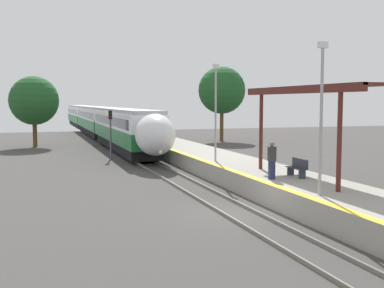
# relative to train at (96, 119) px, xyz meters

# --- Properties ---
(ground_plane) EXTENTS (120.00, 120.00, 0.00)m
(ground_plane) POSITION_rel_train_xyz_m (0.00, -48.04, -2.32)
(ground_plane) COLOR #423F3D
(rail_left) EXTENTS (0.08, 90.00, 0.15)m
(rail_left) POSITION_rel_train_xyz_m (-0.72, -48.04, -2.24)
(rail_left) COLOR slate
(rail_left) RESTS_ON ground_plane
(rail_right) EXTENTS (0.08, 90.00, 0.15)m
(rail_right) POSITION_rel_train_xyz_m (0.72, -48.04, -2.24)
(rail_right) COLOR slate
(rail_right) RESTS_ON ground_plane
(train) EXTENTS (2.92, 71.22, 4.04)m
(train) POSITION_rel_train_xyz_m (0.00, 0.00, 0.00)
(train) COLOR black
(train) RESTS_ON ground_plane
(platform_right) EXTENTS (4.05, 64.00, 1.05)m
(platform_right) POSITION_rel_train_xyz_m (3.75, -48.04, -1.79)
(platform_right) COLOR #9E998E
(platform_right) RESTS_ON ground_plane
(platform_bench) EXTENTS (0.44, 1.45, 0.89)m
(platform_bench) POSITION_rel_train_xyz_m (4.11, -46.02, -0.80)
(platform_bench) COLOR #2D333D
(platform_bench) RESTS_ON platform_right
(person_waiting) EXTENTS (0.36, 0.24, 1.79)m
(person_waiting) POSITION_rel_train_xyz_m (2.57, -46.25, -0.33)
(person_waiting) COLOR navy
(person_waiting) RESTS_ON platform_right
(railway_signal) EXTENTS (0.28, 0.28, 4.00)m
(railway_signal) POSITION_rel_train_xyz_m (-2.15, -27.08, 0.15)
(railway_signal) COLOR #59595E
(railway_signal) RESTS_ON ground_plane
(lamppost_near) EXTENTS (0.36, 0.20, 5.96)m
(lamppost_near) POSITION_rel_train_xyz_m (2.54, -50.32, 2.10)
(lamppost_near) COLOR #9E9EA3
(lamppost_near) RESTS_ON platform_right
(lamppost_mid) EXTENTS (0.36, 0.20, 5.96)m
(lamppost_mid) POSITION_rel_train_xyz_m (2.54, -38.86, 2.10)
(lamppost_mid) COLOR #9E9EA3
(lamppost_mid) RESTS_ON platform_right
(station_canopy) EXTENTS (2.02, 10.09, 4.40)m
(station_canopy) POSITION_rel_train_xyz_m (4.22, -46.42, 2.81)
(station_canopy) COLOR #511E19
(station_canopy) RESTS_ON platform_right
(background_tree_left) EXTENTS (5.05, 5.05, 7.36)m
(background_tree_left) POSITION_rel_train_xyz_m (-8.05, -14.02, 2.51)
(background_tree_left) COLOR brown
(background_tree_left) RESTS_ON ground_plane
(background_tree_right) EXTENTS (5.60, 5.60, 8.88)m
(background_tree_right) POSITION_rel_train_xyz_m (13.21, -13.05, 3.75)
(background_tree_right) COLOR brown
(background_tree_right) RESTS_ON ground_plane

